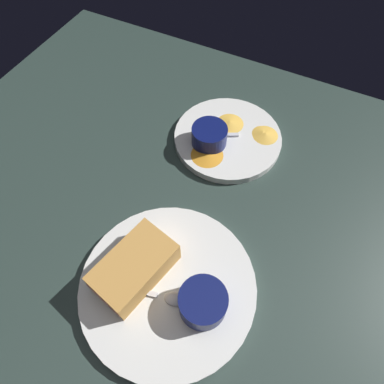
{
  "coord_description": "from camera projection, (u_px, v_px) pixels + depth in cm",
  "views": [
    {
      "loc": [
        -17.22,
        -15.85,
        54.27
      ],
      "look_at": [
        11.54,
        -1.57,
        3.0
      ],
      "focal_mm": 31.5,
      "sensor_mm": 36.0,
      "label": 1
    }
  ],
  "objects": [
    {
      "name": "ramekin_light_gravy",
      "position": [
        209.0,
        135.0,
        0.67
      ],
      "size": [
        7.12,
        7.12,
        3.88
      ],
      "color": "#0C144C",
      "rests_on": "plate_chips_companion"
    },
    {
      "name": "ramekin_dark_sauce",
      "position": [
        203.0,
        302.0,
        0.49
      ],
      "size": [
        7.28,
        7.28,
        4.39
      ],
      "color": "#0C144C",
      "rests_on": "plate_sandwich_main"
    },
    {
      "name": "plate_chips_companion",
      "position": [
        228.0,
        138.0,
        0.7
      ],
      "size": [
        22.18,
        22.18,
        1.6
      ],
      "primitive_type": "cylinder",
      "color": "silver",
      "rests_on": "ground_plane"
    },
    {
      "name": "ground_plane",
      "position": [
        155.0,
        252.0,
        0.59
      ],
      "size": [
        110.0,
        110.0,
        3.0
      ],
      "primitive_type": "cube",
      "color": "#283833"
    },
    {
      "name": "plate_sandwich_main",
      "position": [
        168.0,
        286.0,
        0.54
      ],
      "size": [
        28.07,
        28.07,
        1.6
      ],
      "primitive_type": "cylinder",
      "color": "silver",
      "rests_on": "ground_plane"
    },
    {
      "name": "spoon_by_gravy_ramekin",
      "position": [
        205.0,
        135.0,
        0.69
      ],
      "size": [
        5.87,
        9.43,
        0.8
      ],
      "color": "silver",
      "rests_on": "plate_chips_companion"
    },
    {
      "name": "sandwich_half_near",
      "position": [
        135.0,
        268.0,
        0.52
      ],
      "size": [
        14.53,
        10.44,
        4.8
      ],
      "color": "#C68C42",
      "rests_on": "plate_sandwich_main"
    },
    {
      "name": "plantain_chip_scatter",
      "position": [
        235.0,
        137.0,
        0.69
      ],
      "size": [
        17.65,
        15.86,
        0.6
      ],
      "color": "gold",
      "rests_on": "plate_chips_companion"
    },
    {
      "name": "spoon_by_dark_ramekin",
      "position": [
        166.0,
        297.0,
        0.52
      ],
      "size": [
        3.77,
        9.93,
        0.8
      ],
      "color": "silver",
      "rests_on": "plate_sandwich_main"
    }
  ]
}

